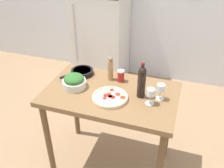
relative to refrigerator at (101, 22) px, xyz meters
name	(u,v)px	position (x,y,z in m)	size (l,w,h in m)	color
ground_plane	(111,161)	(0.69, -1.58, -0.94)	(14.00, 14.00, 0.00)	#9E7A56
refrigerator	(101,22)	(0.00, 0.00, 0.00)	(0.74, 0.65, 1.88)	silver
prep_counter	(111,103)	(0.69, -1.58, -0.16)	(1.16, 0.71, 0.90)	brown
wine_bottle	(142,81)	(0.95, -1.56, 0.11)	(0.07, 0.07, 0.32)	black
wine_glass_near	(151,93)	(1.04, -1.64, 0.06)	(0.07, 0.07, 0.14)	silver
wine_glass_far	(161,89)	(1.11, -1.55, 0.06)	(0.07, 0.07, 0.14)	silver
pepper_mill	(110,69)	(0.62, -1.38, 0.07)	(0.05, 0.05, 0.23)	#AD7F51
salad_bowl	(74,81)	(0.35, -1.61, 0.02)	(0.21, 0.21, 0.12)	silver
homemade_pizza	(110,97)	(0.71, -1.68, -0.02)	(0.30, 0.30, 0.03)	beige
salt_canister	(121,76)	(0.72, -1.38, 0.02)	(0.06, 0.06, 0.11)	#B2231E
cast_iron_skillet	(82,72)	(0.32, -1.38, -0.01)	(0.25, 0.31, 0.05)	black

